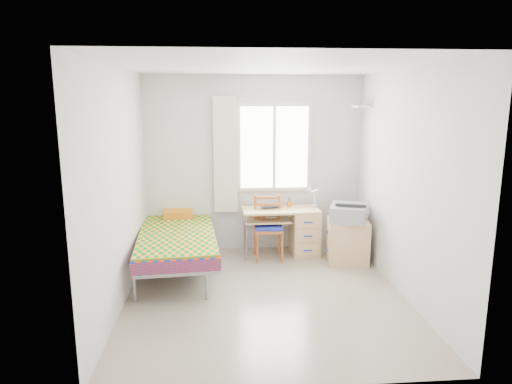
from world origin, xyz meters
TOP-DOWN VIEW (x-y plane):
  - floor at (0.00, 0.00)m, footprint 3.50×3.50m
  - ceiling at (0.00, 0.00)m, footprint 3.50×3.50m
  - wall_back at (0.00, 1.75)m, footprint 3.20×0.00m
  - wall_left at (-1.60, 0.00)m, footprint 0.00×3.50m
  - wall_right at (1.60, 0.00)m, footprint 0.00×3.50m
  - window at (0.30, 1.73)m, footprint 1.10×0.04m
  - curtain at (-0.42, 1.68)m, footprint 0.35×0.05m
  - floating_shelf at (1.49, 1.40)m, footprint 0.20×0.32m
  - bed at (-1.09, 0.97)m, footprint 1.15×2.20m
  - desk at (0.65, 1.41)m, footprint 1.11×0.53m
  - chair at (0.18, 1.30)m, footprint 0.41×0.41m
  - cabinet at (1.26, 1.04)m, footprint 0.62×0.57m
  - printer at (1.25, 1.03)m, footprint 0.61×0.65m
  - laptop at (0.25, 1.45)m, footprint 0.37×0.31m
  - pen_cup at (0.51, 1.54)m, footprint 0.08×0.08m
  - task_lamp at (0.82, 1.39)m, footprint 0.20×0.30m
  - book at (0.15, 1.42)m, footprint 0.17×0.22m

SIDE VIEW (x-z plane):
  - floor at x=0.00m, z-range 0.00..0.00m
  - cabinet at x=1.26m, z-range 0.00..0.60m
  - desk at x=0.65m, z-range 0.03..0.72m
  - bed at x=-1.09m, z-range -0.01..0.91m
  - chair at x=0.18m, z-range 0.06..0.96m
  - book at x=0.15m, z-range 0.58..0.60m
  - laptop at x=0.25m, z-range 0.69..0.72m
  - printer at x=1.25m, z-range 0.61..0.83m
  - pen_cup at x=0.51m, z-range 0.69..0.78m
  - task_lamp at x=0.82m, z-range 0.73..1.07m
  - wall_left at x=-1.60m, z-range -0.45..3.05m
  - wall_right at x=1.60m, z-range -0.45..3.05m
  - wall_back at x=0.00m, z-range -0.30..2.90m
  - curtain at x=-0.42m, z-range 0.60..2.30m
  - window at x=0.30m, z-range 0.90..2.20m
  - floating_shelf at x=1.49m, z-range 2.13..2.17m
  - ceiling at x=0.00m, z-range 2.60..2.60m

